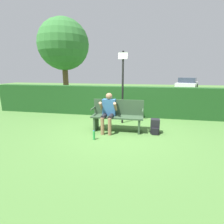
{
  "coord_description": "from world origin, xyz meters",
  "views": [
    {
      "loc": [
        0.86,
        -5.34,
        1.92
      ],
      "look_at": [
        -0.15,
        -0.1,
        0.65
      ],
      "focal_mm": 28.0,
      "sensor_mm": 36.0,
      "label": 1
    }
  ],
  "objects_px": {
    "person_seated": "(108,110)",
    "water_bottle": "(94,135)",
    "park_bench": "(118,115)",
    "parked_car": "(187,84)",
    "tree": "(64,45)",
    "backpack": "(155,127)",
    "signpost": "(123,85)"
  },
  "relations": [
    {
      "from": "person_seated",
      "to": "water_bottle",
      "type": "bearing_deg",
      "value": -107.53
    },
    {
      "from": "park_bench",
      "to": "water_bottle",
      "type": "xyz_separation_m",
      "value": [
        -0.53,
        -0.93,
        -0.37
      ]
    },
    {
      "from": "parked_car",
      "to": "tree",
      "type": "height_order",
      "value": "tree"
    },
    {
      "from": "water_bottle",
      "to": "tree",
      "type": "relative_size",
      "value": 0.06
    },
    {
      "from": "parked_car",
      "to": "tree",
      "type": "distance_m",
      "value": 12.75
    },
    {
      "from": "water_bottle",
      "to": "tree",
      "type": "xyz_separation_m",
      "value": [
        -3.75,
        6.25,
        3.34
      ]
    },
    {
      "from": "water_bottle",
      "to": "park_bench",
      "type": "bearing_deg",
      "value": 60.59
    },
    {
      "from": "person_seated",
      "to": "backpack",
      "type": "xyz_separation_m",
      "value": [
        1.47,
        0.07,
        -0.48
      ]
    },
    {
      "from": "backpack",
      "to": "person_seated",
      "type": "bearing_deg",
      "value": -177.34
    },
    {
      "from": "signpost",
      "to": "park_bench",
      "type": "bearing_deg",
      "value": -93.08
    },
    {
      "from": "backpack",
      "to": "tree",
      "type": "xyz_separation_m",
      "value": [
        -5.47,
        5.39,
        3.26
      ]
    },
    {
      "from": "backpack",
      "to": "water_bottle",
      "type": "bearing_deg",
      "value": -153.29
    },
    {
      "from": "park_bench",
      "to": "signpost",
      "type": "distance_m",
      "value": 1.24
    },
    {
      "from": "park_bench",
      "to": "person_seated",
      "type": "xyz_separation_m",
      "value": [
        -0.27,
        -0.14,
        0.19
      ]
    },
    {
      "from": "signpost",
      "to": "parked_car",
      "type": "height_order",
      "value": "signpost"
    },
    {
      "from": "park_bench",
      "to": "parked_car",
      "type": "xyz_separation_m",
      "value": [
        4.98,
        13.6,
        0.08
      ]
    },
    {
      "from": "person_seated",
      "to": "tree",
      "type": "xyz_separation_m",
      "value": [
        -4.0,
        5.46,
        2.78
      ]
    },
    {
      "from": "person_seated",
      "to": "park_bench",
      "type": "bearing_deg",
      "value": 26.4
    },
    {
      "from": "tree",
      "to": "parked_car",
      "type": "bearing_deg",
      "value": 41.81
    },
    {
      "from": "parked_car",
      "to": "signpost",
      "type": "bearing_deg",
      "value": 176.82
    },
    {
      "from": "person_seated",
      "to": "water_bottle",
      "type": "relative_size",
      "value": 4.41
    },
    {
      "from": "park_bench",
      "to": "signpost",
      "type": "xyz_separation_m",
      "value": [
        0.05,
        0.84,
        0.92
      ]
    },
    {
      "from": "parked_car",
      "to": "tree",
      "type": "xyz_separation_m",
      "value": [
        -9.25,
        -8.28,
        2.89
      ]
    },
    {
      "from": "park_bench",
      "to": "tree",
      "type": "relative_size",
      "value": 0.33
    },
    {
      "from": "park_bench",
      "to": "backpack",
      "type": "bearing_deg",
      "value": -3.25
    },
    {
      "from": "water_bottle",
      "to": "parked_car",
      "type": "bearing_deg",
      "value": 69.26
    },
    {
      "from": "park_bench",
      "to": "parked_car",
      "type": "bearing_deg",
      "value": 69.9
    },
    {
      "from": "person_seated",
      "to": "signpost",
      "type": "xyz_separation_m",
      "value": [
        0.32,
        0.97,
        0.73
      ]
    },
    {
      "from": "water_bottle",
      "to": "tree",
      "type": "bearing_deg",
      "value": 120.95
    },
    {
      "from": "person_seated",
      "to": "signpost",
      "type": "distance_m",
      "value": 1.26
    },
    {
      "from": "backpack",
      "to": "water_bottle",
      "type": "distance_m",
      "value": 1.93
    },
    {
      "from": "park_bench",
      "to": "water_bottle",
      "type": "bearing_deg",
      "value": -119.41
    }
  ]
}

